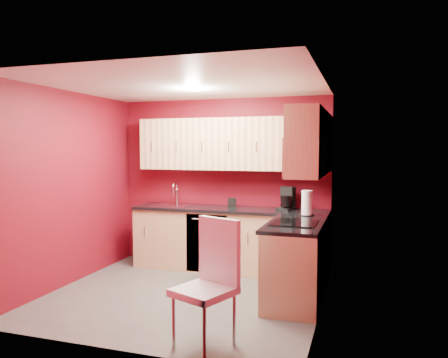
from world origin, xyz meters
The scene contains 21 objects.
floor centered at (0.00, 0.00, 0.00)m, with size 3.20×3.20×0.00m, color #504D4B.
ceiling centered at (0.00, 0.00, 2.50)m, with size 3.20×3.20×0.00m, color white.
wall_back centered at (0.00, 1.50, 1.25)m, with size 3.20×3.20×0.00m, color maroon.
wall_front centered at (0.00, -1.50, 1.25)m, with size 3.20×3.20×0.00m, color maroon.
wall_left centered at (-1.60, 0.00, 1.25)m, with size 3.00×3.00×0.00m, color maroon.
wall_right centered at (1.60, 0.00, 1.25)m, with size 3.00×3.00×0.00m, color maroon.
base_cabinets_back centered at (0.20, 1.20, 0.43)m, with size 2.80×0.60×0.87m, color tan.
base_cabinets_right centered at (1.30, 0.25, 0.43)m, with size 0.60×1.30×0.87m, color tan.
countertop_back centered at (0.20, 1.19, 0.89)m, with size 2.80×0.63×0.04m, color black.
countertop_right centered at (1.29, 0.23, 0.89)m, with size 0.63×1.27×0.04m, color black.
upper_cabinets_back centered at (0.20, 1.32, 1.83)m, with size 2.80×0.35×0.75m, color #EABB84.
upper_cabinets_right centered at (1.42, 0.44, 1.89)m, with size 0.35×1.55×0.75m.
microwave centered at (1.39, 0.20, 1.66)m, with size 0.42×0.76×0.42m.
cooktop centered at (1.28, 0.20, 0.92)m, with size 0.50×0.55×0.01m, color black.
sink centered at (-0.70, 1.20, 0.94)m, with size 0.52×0.42×0.35m.
dishwasher_front centered at (-0.05, 0.91, 0.43)m, with size 0.60×0.02×0.82m, color black.
downlight centered at (0.00, 0.30, 2.48)m, with size 0.20×0.20×0.01m, color white.
coffee_maker centered at (1.00, 1.25, 1.07)m, with size 0.19×0.25×0.32m, color black, non-canonical shape.
napkin_holder centered at (0.21, 1.27, 0.98)m, with size 0.12×0.12×0.13m, color black, non-canonical shape.
paper_towel centered at (1.34, 0.83, 1.07)m, with size 0.18×0.18×0.32m, color white, non-canonical shape.
dining_chair centered at (0.70, -1.20, 0.57)m, with size 0.46×0.48×1.13m, color silver, non-canonical shape.
Camera 1 is at (2.02, -4.74, 1.76)m, focal length 35.00 mm.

